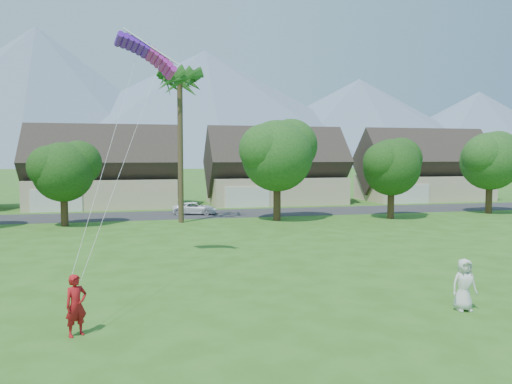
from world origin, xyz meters
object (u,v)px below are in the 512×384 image
object	(u,v)px
watcher	(464,285)
parafoil_kite	(148,52)
kite_flyer	(76,305)
parked_car	(195,208)

from	to	relation	value
watcher	parafoil_kite	xyz separation A→B (m)	(-10.63, 10.20, 9.61)
kite_flyer	watcher	size ratio (longest dim) A/B	1.02
parked_car	parafoil_kite	bearing A→B (deg)	-178.31
parked_car	parafoil_kite	xyz separation A→B (m)	(-4.47, -20.97, 9.96)
kite_flyer	watcher	bearing A→B (deg)	-35.90
kite_flyer	parafoil_kite	size ratio (longest dim) A/B	0.59
parafoil_kite	parked_car	bearing A→B (deg)	75.22
kite_flyer	parafoil_kite	distance (m)	13.87
watcher	parked_car	bearing A→B (deg)	107.17
kite_flyer	parafoil_kite	bearing A→B (deg)	42.14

